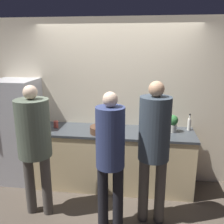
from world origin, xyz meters
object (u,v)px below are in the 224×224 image
at_px(person_left, 34,138).
at_px(person_center, 110,151).
at_px(refrigerator, 19,131).
at_px(fruit_bowl, 102,129).
at_px(utensil_crock, 99,121).
at_px(bottle_clear, 189,124).
at_px(cup_red, 56,124).
at_px(potted_plant, 173,123).
at_px(person_right, 154,141).

bearing_deg(person_left, person_center, -7.78).
xyz_separation_m(refrigerator, fruit_bowl, (1.39, -0.14, 0.15)).
distance_m(person_left, person_center, 0.99).
distance_m(utensil_crock, bottle_clear, 1.40).
relative_size(person_center, cup_red, 16.31).
relative_size(refrigerator, bottle_clear, 6.51).
relative_size(utensil_crock, cup_red, 2.75).
xyz_separation_m(person_center, potted_plant, (0.80, 1.00, 0.06)).
bearing_deg(utensil_crock, person_left, -121.50).
bearing_deg(fruit_bowl, potted_plant, 10.41).
xyz_separation_m(bottle_clear, potted_plant, (-0.26, -0.11, 0.04)).
bearing_deg(bottle_clear, utensil_crock, 177.78).
height_order(person_left, person_right, person_right).
bearing_deg(potted_plant, cup_red, -178.64).
xyz_separation_m(person_center, utensil_crock, (-0.35, 1.16, -0.00)).
bearing_deg(person_center, cup_red, 136.31).
relative_size(refrigerator, person_center, 0.98).
xyz_separation_m(person_center, cup_red, (-1.00, 0.96, -0.03)).
distance_m(person_center, utensil_crock, 1.21).
height_order(person_center, fruit_bowl, person_center).
height_order(person_right, cup_red, person_right).
height_order(person_center, utensil_crock, person_center).
bearing_deg(potted_plant, person_right, -109.74).
xyz_separation_m(refrigerator, potted_plant, (2.43, 0.05, 0.24)).
distance_m(refrigerator, bottle_clear, 2.70).
relative_size(utensil_crock, bottle_clear, 1.12).
height_order(person_center, cup_red, person_center).
bearing_deg(refrigerator, person_left, -51.34).
bearing_deg(person_left, refrigerator, 128.66).
distance_m(person_left, fruit_bowl, 1.00).
bearing_deg(person_center, utensil_crock, 106.71).
height_order(person_left, utensil_crock, person_left).
height_order(utensil_crock, bottle_clear, utensil_crock).
height_order(person_left, bottle_clear, person_left).
height_order(refrigerator, person_right, person_right).
relative_size(fruit_bowl, bottle_clear, 1.36).
relative_size(person_center, potted_plant, 6.56).
relative_size(person_left, utensil_crock, 6.04).
bearing_deg(refrigerator, potted_plant, 1.16).
bearing_deg(refrigerator, utensil_crock, 9.48).
bearing_deg(cup_red, person_left, -88.58).
xyz_separation_m(person_left, cup_red, (-0.02, 0.82, -0.09)).
bearing_deg(person_left, cup_red, 91.42).
distance_m(refrigerator, person_left, 1.07).
xyz_separation_m(refrigerator, utensil_crock, (1.28, 0.21, 0.17)).
bearing_deg(fruit_bowl, cup_red, 168.99).
xyz_separation_m(person_left, person_right, (1.48, 0.04, 0.02)).
bearing_deg(potted_plant, utensil_crock, 171.80).
xyz_separation_m(person_center, person_right, (0.50, 0.17, 0.09)).
distance_m(fruit_bowl, potted_plant, 1.06).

